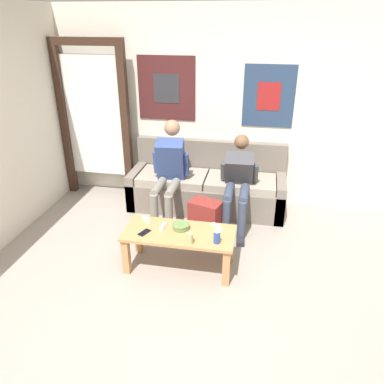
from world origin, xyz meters
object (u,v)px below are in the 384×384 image
(backpack, at_px, (205,220))
(pillar_candle, at_px, (190,238))
(game_controller_near_left, at_px, (163,227))
(person_seated_teen, at_px, (238,180))
(ceramic_bowl, at_px, (181,226))
(game_controller_far_center, at_px, (146,220))
(drink_can_blue, at_px, (217,237))
(game_controller_near_right, at_px, (217,227))
(person_seated_adult, at_px, (169,169))
(couch, at_px, (207,187))
(cell_phone, at_px, (144,232))
(coffee_table, at_px, (179,239))

(backpack, height_order, pillar_candle, pillar_candle)
(game_controller_near_left, bearing_deg, person_seated_teen, 56.06)
(ceramic_bowl, relative_size, game_controller_far_center, 1.32)
(drink_can_blue, relative_size, game_controller_near_right, 0.97)
(person_seated_adult, relative_size, backpack, 2.67)
(person_seated_adult, bearing_deg, backpack, -38.87)
(couch, relative_size, person_seated_teen, 1.93)
(drink_can_blue, bearing_deg, person_seated_adult, 122.87)
(game_controller_far_center, height_order, cell_phone, game_controller_far_center)
(game_controller_far_center, bearing_deg, coffee_table, -21.69)
(pillar_candle, relative_size, cell_phone, 0.80)
(person_seated_adult, relative_size, game_controller_near_left, 8.40)
(drink_can_blue, bearing_deg, game_controller_near_right, 96.78)
(game_controller_near_right, relative_size, game_controller_far_center, 0.95)
(coffee_table, height_order, cell_phone, cell_phone)
(game_controller_far_center, bearing_deg, game_controller_near_left, -26.08)
(backpack, relative_size, game_controller_near_right, 3.59)
(couch, bearing_deg, pillar_candle, -87.07)
(coffee_table, distance_m, cell_phone, 0.36)
(ceramic_bowl, bearing_deg, game_controller_near_left, -176.97)
(person_seated_adult, distance_m, game_controller_near_left, 1.05)
(pillar_candle, bearing_deg, game_controller_near_right, 57.39)
(person_seated_adult, height_order, person_seated_teen, person_seated_adult)
(backpack, bearing_deg, ceramic_bowl, -105.69)
(backpack, bearing_deg, drink_can_blue, -72.93)
(person_seated_teen, relative_size, game_controller_far_center, 7.96)
(person_seated_adult, bearing_deg, pillar_candle, -67.48)
(cell_phone, bearing_deg, game_controller_near_left, 41.27)
(couch, xyz_separation_m, ceramic_bowl, (-0.06, -1.37, 0.17))
(game_controller_near_right, bearing_deg, coffee_table, -156.96)
(person_seated_teen, xyz_separation_m, game_controller_near_right, (-0.13, -0.91, -0.15))
(person_seated_adult, bearing_deg, game_controller_near_right, -51.07)
(ceramic_bowl, relative_size, cell_phone, 1.17)
(game_controller_far_center, bearing_deg, backpack, 40.38)
(drink_can_blue, bearing_deg, person_seated_teen, 85.08)
(couch, bearing_deg, person_seated_adult, -139.72)
(drink_can_blue, height_order, game_controller_near_left, drink_can_blue)
(coffee_table, bearing_deg, person_seated_teen, 64.79)
(drink_can_blue, bearing_deg, ceramic_bowl, 154.73)
(game_controller_near_left, xyz_separation_m, game_controller_far_center, (-0.21, 0.10, 0.00))
(coffee_table, bearing_deg, game_controller_near_right, 23.04)
(drink_can_blue, xyz_separation_m, game_controller_near_left, (-0.58, 0.18, -0.05))
(ceramic_bowl, relative_size, drink_can_blue, 1.43)
(person_seated_adult, height_order, drink_can_blue, person_seated_adult)
(game_controller_far_center, distance_m, cell_phone, 0.25)
(ceramic_bowl, xyz_separation_m, game_controller_near_left, (-0.18, -0.01, -0.02))
(coffee_table, xyz_separation_m, game_controller_far_center, (-0.39, 0.16, 0.09))
(couch, distance_m, game_controller_far_center, 1.36)
(game_controller_far_center, bearing_deg, game_controller_near_right, -0.14)
(coffee_table, xyz_separation_m, person_seated_teen, (0.50, 1.06, 0.24))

